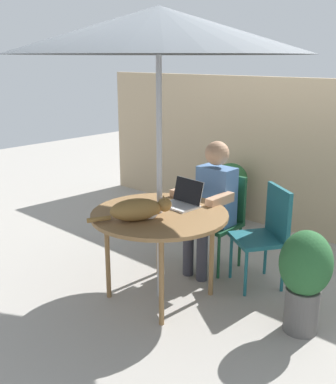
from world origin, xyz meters
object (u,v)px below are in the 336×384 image
at_px(potted_plant_by_chair, 230,190).
at_px(patio_umbrella, 159,31).
at_px(chair_empty, 267,229).
at_px(person_seated, 212,200).
at_px(patio_table, 160,219).
at_px(cat, 139,210).
at_px(laptop, 184,198).
at_px(potted_plant_near_fence, 305,274).
at_px(chair_occupied, 221,213).

bearing_deg(potted_plant_by_chair, patio_umbrella, -72.50).
bearing_deg(chair_empty, patio_umbrella, -123.89).
relative_size(patio_umbrella, person_seated, 1.87).
bearing_deg(patio_table, cat, -89.14).
bearing_deg(laptop, potted_plant_near_fence, 3.10).
height_order(chair_empty, laptop, laptop).
bearing_deg(chair_empty, patio_table, -123.89).
bearing_deg(chair_occupied, potted_plant_near_fence, -24.83).
bearing_deg(chair_empty, cat, -117.34).
bearing_deg(patio_table, chair_occupied, 90.00).
xyz_separation_m(laptop, cat, (-0.02, -0.50, 0.02)).
bearing_deg(potted_plant_near_fence, potted_plant_by_chair, 138.39).
xyz_separation_m(chair_empty, potted_plant_near_fence, (0.58, -0.46, -0.07)).
height_order(patio_table, patio_umbrella, patio_umbrella).
distance_m(chair_empty, cat, 1.19).
distance_m(potted_plant_near_fence, potted_plant_by_chair, 2.27).
bearing_deg(person_seated, chair_empty, 10.74).
bearing_deg(chair_empty, potted_plant_near_fence, -38.26).
height_order(chair_empty, potted_plant_near_fence, chair_empty).
height_order(cat, potted_plant_by_chair, cat).
height_order(person_seated, laptop, person_seated).
relative_size(chair_empty, potted_plant_by_chair, 1.18).
distance_m(laptop, potted_plant_by_chair, 1.72).
distance_m(patio_umbrella, chair_empty, 1.87).
bearing_deg(patio_table, chair_empty, 56.11).
relative_size(chair_occupied, person_seated, 0.72).
height_order(chair_empty, person_seated, person_seated).
distance_m(chair_empty, person_seated, 0.57).
xyz_separation_m(potted_plant_near_fence, potted_plant_by_chair, (-1.69, 1.50, -0.03)).
bearing_deg(person_seated, laptop, -87.20).
bearing_deg(potted_plant_near_fence, person_seated, 162.18).
distance_m(chair_occupied, cat, 1.12).
bearing_deg(patio_umbrella, person_seated, 90.00).
distance_m(patio_table, potted_plant_near_fence, 1.19).
bearing_deg(patio_umbrella, potted_plant_near_fence, 16.65).
xyz_separation_m(patio_umbrella, cat, (0.00, -0.23, -1.30)).
xyz_separation_m(person_seated, cat, (0.00, -0.92, 0.14)).
xyz_separation_m(laptop, potted_plant_by_chair, (-0.60, 1.56, -0.38)).
xyz_separation_m(patio_table, chair_occupied, (0.00, 0.85, -0.17)).
bearing_deg(potted_plant_near_fence, cat, -153.10).
height_order(patio_umbrella, laptop, patio_umbrella).
bearing_deg(laptop, potted_plant_by_chair, 110.99).
height_order(patio_umbrella, cat, patio_umbrella).
distance_m(chair_occupied, laptop, 0.64).
distance_m(patio_table, person_seated, 0.69).
bearing_deg(chair_occupied, potted_plant_by_chair, 120.37).
xyz_separation_m(patio_table, laptop, (0.02, 0.27, 0.12)).
bearing_deg(patio_table, potted_plant_by_chair, 107.50).
bearing_deg(laptop, patio_umbrella, -94.26).
bearing_deg(person_seated, patio_table, -90.00).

